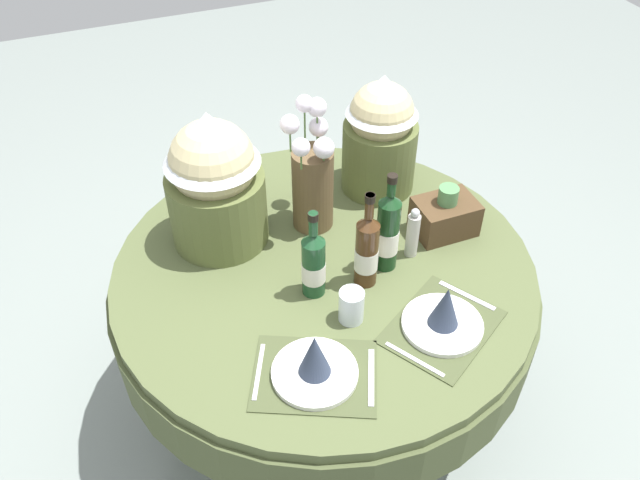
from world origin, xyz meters
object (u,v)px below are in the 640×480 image
Objects in this scene: place_setting_left at (315,365)px; dining_table at (324,295)px; tumbler_near_left at (351,306)px; wine_bottle_centre at (314,263)px; woven_basket_side_right at (445,215)px; place_setting_right at (444,316)px; gift_tub_back_right at (381,130)px; pepper_mill at (413,234)px; gift_tub_back_left at (214,176)px; flower_vase at (312,175)px; wine_bottle_right at (367,250)px; wine_bottle_left at (388,232)px.

dining_table is at bearing 64.87° from place_setting_left.
wine_bottle_centre is at bearing 112.71° from tumbler_near_left.
woven_basket_side_right is at bearing 32.83° from place_setting_left.
place_setting_right is 0.94× the size of gift_tub_back_right.
dining_table is 7.43× the size of pepper_mill.
dining_table is 2.90× the size of gift_tub_back_left.
place_setting_left is at bearing -110.71° from flower_vase.
woven_basket_side_right is at bearing 1.19° from dining_table.
pepper_mill is at bearing -98.63° from gift_tub_back_right.
dining_table is 3.10× the size of gift_tub_back_right.
gift_tub_back_left is 2.38× the size of woven_basket_side_right.
tumbler_near_left is (-0.10, -0.13, -0.08)m from wine_bottle_right.
place_setting_left is 0.23m from tumbler_near_left.
gift_tub_back_left reaches higher than pepper_mill.
dining_table is 0.28m from wine_bottle_centre.
place_setting_right is (0.22, -0.37, 0.19)m from dining_table.
wine_bottle_right is at bearing -81.80° from flower_vase.
place_setting_right is at bearing -119.87° from woven_basket_side_right.
dining_table is 4.08× the size of wine_bottle_right.
dining_table is at bearing 120.98° from place_setting_right.
woven_basket_side_right is at bearing -72.49° from gift_tub_back_right.
flower_vase is at bearing 98.20° from wine_bottle_right.
flower_vase is at bearing 82.95° from tumbler_near_left.
wine_bottle_right is at bearing 50.83° from tumbler_near_left.
place_setting_left reaches higher than tumbler_near_left.
gift_tub_back_right reaches higher than place_setting_right.
gift_tub_back_right is 0.38m from woven_basket_side_right.
place_setting_left is 0.92m from gift_tub_back_right.
place_setting_left is 0.41m from wine_bottle_right.
wine_bottle_left is (0.14, -0.29, -0.06)m from flower_vase.
place_setting_left is 0.68m from flower_vase.
tumbler_near_left is at bearing 150.96° from place_setting_right.
woven_basket_side_right is at bearing -27.60° from flower_vase.
dining_table is at bearing 169.14° from pepper_mill.
gift_tub_back_right is at bearing 107.51° from woven_basket_side_right.
wine_bottle_left reaches higher than place_setting_left.
gift_tub_back_right reaches higher than tumbler_near_left.
gift_tub_back_right is at bearing 58.07° from tumbler_near_left.
woven_basket_side_right reaches higher than place_setting_left.
place_setting_right is 3.93× the size of tumbler_near_left.
wine_bottle_right reaches higher than place_setting_left.
wine_bottle_centre is (-0.12, -0.31, -0.08)m from flower_vase.
flower_vase reaches higher than place_setting_left.
place_setting_right is 0.44m from woven_basket_side_right.
place_setting_left is 0.87× the size of gift_tub_back_left.
place_setting_right is 1.24× the size of wine_bottle_right.
place_setting_left is at bearing -115.13° from dining_table.
flower_vase is at bearing 69.30° from wine_bottle_centre.
place_setting_right is at bearing -63.27° from wine_bottle_right.
woven_basket_side_right is at bearing -19.35° from gift_tub_back_left.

